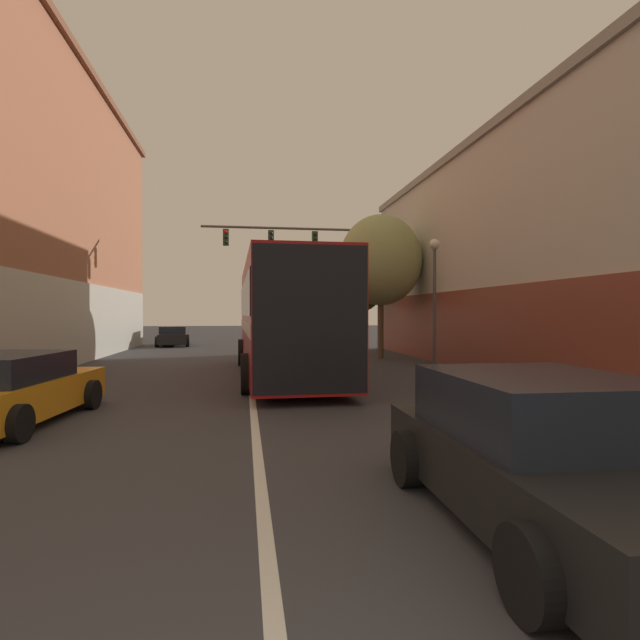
% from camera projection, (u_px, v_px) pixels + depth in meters
% --- Properties ---
extents(lane_center_line, '(0.14, 39.71, 0.01)m').
position_uv_depth(lane_center_line, '(250.00, 379.00, 14.99)').
color(lane_center_line, silver).
rests_on(lane_center_line, ground_plane).
extents(building_right_storefront, '(6.51, 20.69, 8.00)m').
position_uv_depth(building_right_storefront, '(537.00, 256.00, 18.50)').
color(building_right_storefront, beige).
rests_on(building_right_storefront, ground_plane).
extents(bus, '(2.97, 10.86, 3.46)m').
position_uv_depth(bus, '(285.00, 314.00, 15.59)').
color(bus, maroon).
rests_on(bus, ground_plane).
extents(hatchback_foreground, '(2.18, 4.11, 1.38)m').
position_uv_depth(hatchback_foreground, '(548.00, 455.00, 4.61)').
color(hatchback_foreground, black).
rests_on(hatchback_foreground, ground_plane).
extents(parked_car_left_near, '(2.25, 4.07, 1.19)m').
position_uv_depth(parked_car_left_near, '(173.00, 336.00, 30.36)').
color(parked_car_left_near, black).
rests_on(parked_car_left_near, ground_plane).
extents(parked_car_left_mid, '(2.22, 4.51, 1.26)m').
position_uv_depth(parked_car_left_mid, '(10.00, 391.00, 8.78)').
color(parked_car_left_mid, orange).
rests_on(parked_car_left_mid, ground_plane).
extents(traffic_signal_gantry, '(8.12, 0.36, 6.53)m').
position_uv_depth(traffic_signal_gantry, '(309.00, 256.00, 25.11)').
color(traffic_signal_gantry, '#514C47').
rests_on(traffic_signal_gantry, ground_plane).
extents(street_lamp, '(0.33, 0.33, 4.29)m').
position_uv_depth(street_lamp, '(434.00, 294.00, 15.54)').
color(street_lamp, '#47474C').
rests_on(street_lamp, ground_plane).
extents(street_tree_near, '(3.58, 3.22, 6.26)m').
position_uv_depth(street_tree_near, '(381.00, 260.00, 21.64)').
color(street_tree_near, brown).
rests_on(street_tree_near, ground_plane).
extents(street_tree_far, '(2.89, 2.60, 5.21)m').
position_uv_depth(street_tree_far, '(358.00, 283.00, 26.62)').
color(street_tree_far, '#4C3823').
rests_on(street_tree_far, ground_plane).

